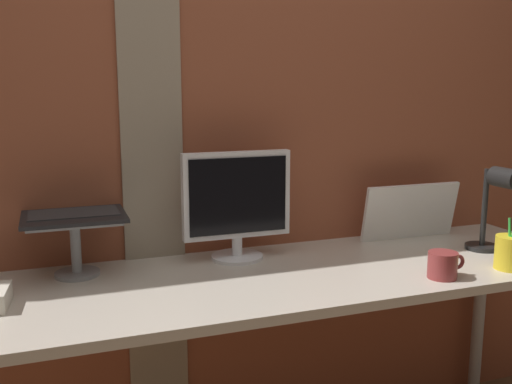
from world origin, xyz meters
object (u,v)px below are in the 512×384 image
at_px(monitor, 237,201).
at_px(laptop, 72,198).
at_px(whiteboard_panel, 410,212).
at_px(desk_lamp, 496,201).
at_px(pen_cup, 510,252).
at_px(coffee_mug, 443,265).

relative_size(monitor, laptop, 1.21).
distance_m(whiteboard_panel, desk_lamp, 0.33).
xyz_separation_m(monitor, whiteboard_panel, (0.72, 0.02, -0.10)).
relative_size(laptop, pen_cup, 1.83).
xyz_separation_m(laptop, pen_cup, (1.34, -0.48, -0.18)).
relative_size(laptop, desk_lamp, 0.99).
xyz_separation_m(monitor, laptop, (-0.53, 0.07, 0.03)).
xyz_separation_m(laptop, whiteboard_panel, (1.25, -0.04, -0.13)).
distance_m(laptop, whiteboard_panel, 1.26).
distance_m(monitor, pen_cup, 0.92).
height_order(whiteboard_panel, desk_lamp, desk_lamp).
distance_m(monitor, laptop, 0.54).
xyz_separation_m(whiteboard_panel, desk_lamp, (0.16, -0.27, 0.08)).
height_order(desk_lamp, pen_cup, desk_lamp).
height_order(whiteboard_panel, pen_cup, whiteboard_panel).
xyz_separation_m(laptop, coffee_mug, (1.07, -0.48, -0.20)).
bearing_deg(whiteboard_panel, pen_cup, -78.93).
xyz_separation_m(monitor, desk_lamp, (0.88, -0.25, -0.01)).
bearing_deg(pen_cup, whiteboard_panel, 101.07).
height_order(monitor, whiteboard_panel, monitor).
relative_size(desk_lamp, coffee_mug, 2.45).
height_order(monitor, desk_lamp, monitor).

